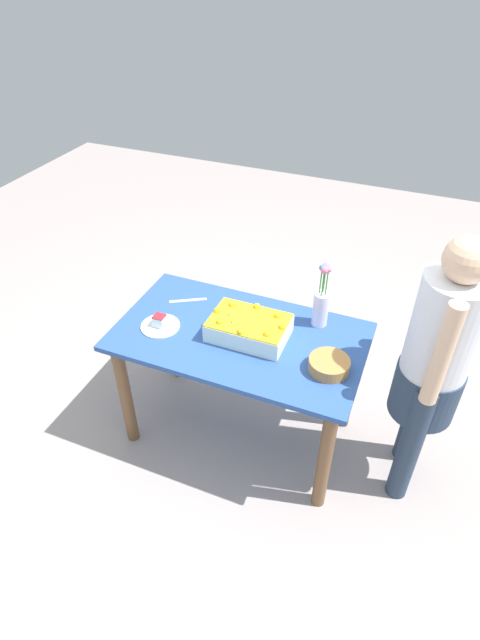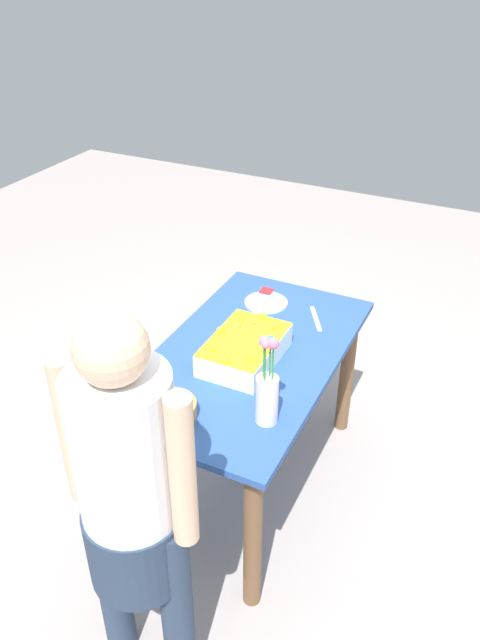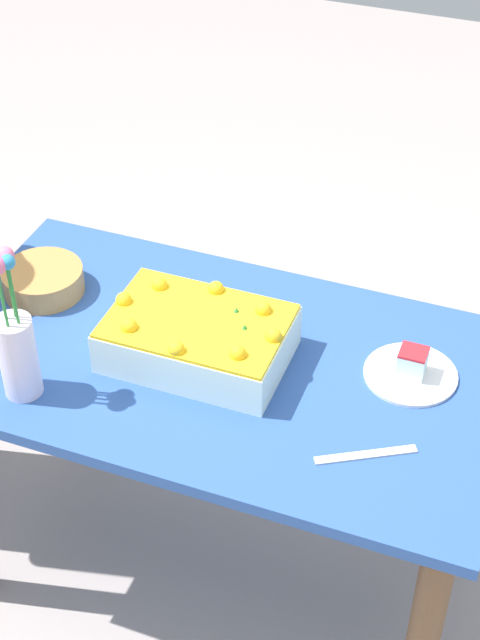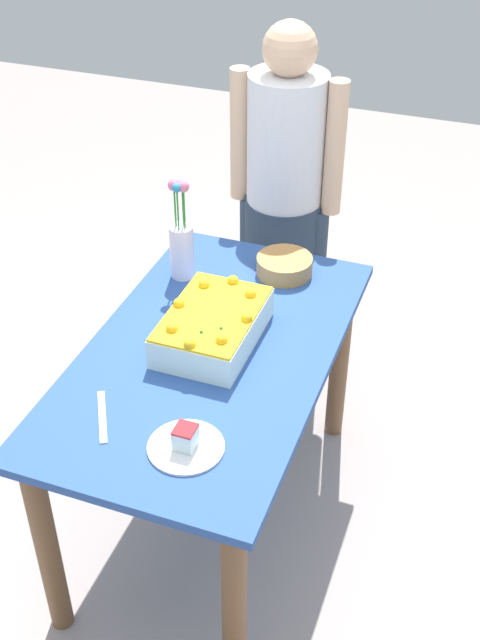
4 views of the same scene
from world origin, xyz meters
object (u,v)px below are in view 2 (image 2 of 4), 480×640
fruit_bowl (170,410)px  person_standing (131,497)px  sheet_cake (245,349)px  cake_knife (316,319)px  flower_vase (267,393)px  serving_plate_with_slice (266,300)px

fruit_bowl → person_standing: bearing=-162.4°
fruit_bowl → sheet_cake: bearing=-11.6°
sheet_cake → cake_knife: sheet_cake is taller
flower_vase → sheet_cake: bearing=37.4°
serving_plate_with_slice → fruit_bowl: serving_plate_with_slice is taller
sheet_cake → fruit_bowl: (-0.44, 0.09, -0.02)m
cake_knife → person_standing: 1.34m
flower_vase → fruit_bowl: bearing=112.6°
cake_knife → flower_vase: size_ratio=0.58×
serving_plate_with_slice → flower_vase: flower_vase is taller
serving_plate_with_slice → person_standing: 1.37m
sheet_cake → person_standing: size_ratio=0.27×
person_standing → fruit_bowl: bearing=17.6°
serving_plate_with_slice → flower_vase: 0.85m
person_standing → serving_plate_with_slice: bearing=6.7°
sheet_cake → cake_knife: bearing=-20.2°
sheet_cake → flower_vase: size_ratio=1.09×
sheet_cake → person_standing: 0.90m
sheet_cake → person_standing: bearing=-176.6°
fruit_bowl → flower_vase: bearing=-67.4°
cake_knife → sheet_cake: bearing=-50.3°
cake_knife → flower_vase: (-0.74, -0.08, 0.13)m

